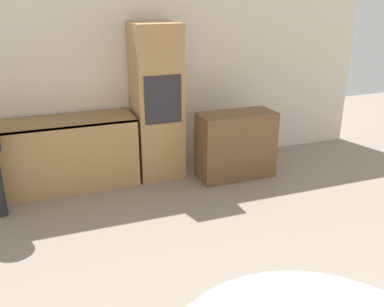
{
  "coord_description": "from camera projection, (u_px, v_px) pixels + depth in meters",
  "views": [
    {
      "loc": [
        -1.16,
        -0.03,
        2.34
      ],
      "look_at": [
        -0.04,
        2.95,
        1.12
      ],
      "focal_mm": 40.0,
      "sensor_mm": 36.0,
      "label": 1
    }
  ],
  "objects": [
    {
      "name": "wall_back",
      "position": [
        126.0,
        76.0,
        5.6
      ],
      "size": [
        7.16,
        0.05,
        2.6
      ],
      "color": "silver",
      "rests_on": "ground_plane"
    },
    {
      "name": "kitchen_counter",
      "position": [
        24.0,
        158.0,
        5.15
      ],
      "size": [
        2.71,
        0.6,
        0.88
      ],
      "color": "tan",
      "rests_on": "ground_plane"
    },
    {
      "name": "oven_unit",
      "position": [
        157.0,
        102.0,
        5.52
      ],
      "size": [
        0.59,
        0.59,
        1.98
      ],
      "color": "tan",
      "rests_on": "ground_plane"
    },
    {
      "name": "sideboard",
      "position": [
        236.0,
        145.0,
        5.63
      ],
      "size": [
        1.0,
        0.45,
        0.88
      ],
      "color": "brown",
      "rests_on": "ground_plane"
    }
  ]
}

